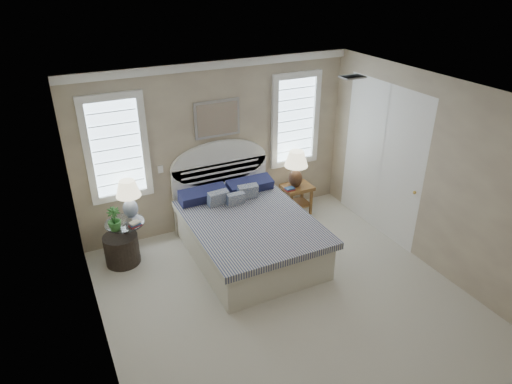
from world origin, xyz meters
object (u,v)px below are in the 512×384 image
(floor_pot, at_px, (122,249))
(lamp_right, at_px, (296,165))
(lamp_left, at_px, (129,195))
(side_table_left, at_px, (127,237))
(nightstand_right, at_px, (297,193))
(bed, at_px, (246,230))

(floor_pot, distance_m, lamp_right, 3.10)
(lamp_left, bearing_deg, side_table_left, -134.87)
(side_table_left, relative_size, lamp_right, 0.98)
(lamp_left, xyz_separation_m, lamp_right, (2.79, -0.01, -0.06))
(side_table_left, bearing_deg, floor_pot, -151.70)
(floor_pot, height_order, lamp_right, lamp_right)
(floor_pot, xyz_separation_m, lamp_left, (0.23, 0.19, 0.76))
(lamp_right, bearing_deg, floor_pot, -176.74)
(side_table_left, xyz_separation_m, floor_pot, (-0.10, -0.06, -0.16))
(side_table_left, height_order, floor_pot, side_table_left)
(nightstand_right, relative_size, lamp_right, 0.82)
(lamp_left, distance_m, lamp_right, 2.79)
(lamp_left, height_order, lamp_right, lamp_left)
(nightstand_right, xyz_separation_m, floor_pot, (-3.05, -0.16, -0.16))
(bed, xyz_separation_m, lamp_right, (1.27, 0.71, 0.54))
(floor_pot, bearing_deg, side_table_left, 28.30)
(nightstand_right, height_order, lamp_right, lamp_right)
(side_table_left, bearing_deg, lamp_right, 2.30)
(nightstand_right, bearing_deg, floor_pot, -177.09)
(nightstand_right, relative_size, lamp_left, 0.91)
(lamp_right, bearing_deg, nightstand_right, -27.67)
(side_table_left, relative_size, floor_pot, 1.27)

